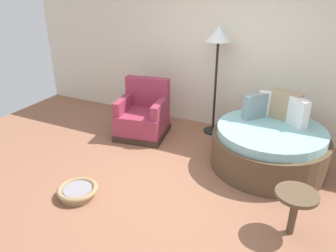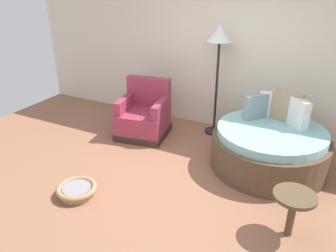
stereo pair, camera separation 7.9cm
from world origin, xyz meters
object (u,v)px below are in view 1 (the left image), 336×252
red_armchair (143,116)px  round_daybed (269,146)px  pet_basket (78,191)px  side_table (296,200)px  floor_lamp (218,44)px

red_armchair → round_daybed: bearing=-2.8°
pet_basket → round_daybed: bearing=42.2°
red_armchair → side_table: (2.63, -1.41, 0.10)m
round_daybed → red_armchair: bearing=177.2°
pet_basket → side_table: side_table is taller
side_table → red_armchair: bearing=151.8°
pet_basket → floor_lamp: floor_lamp is taller
round_daybed → floor_lamp: floor_lamp is taller
round_daybed → floor_lamp: bearing=146.4°
round_daybed → side_table: 1.40m
red_armchair → pet_basket: (0.14, -1.90, -0.26)m
round_daybed → pet_basket: (-1.99, -1.80, -0.25)m
round_daybed → red_armchair: size_ratio=1.73×
pet_basket → floor_lamp: (0.91, 2.52, 1.46)m
red_armchair → floor_lamp: size_ratio=0.52×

